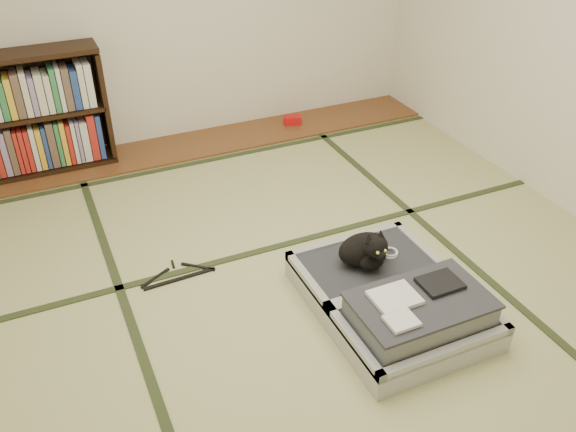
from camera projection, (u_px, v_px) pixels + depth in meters
name	position (u px, v px, depth m)	size (l,w,h in m)	color
floor	(305.00, 283.00, 3.56)	(4.50, 4.50, 0.00)	#C7C685
wood_strip	(201.00, 144.00, 5.09)	(4.00, 0.50, 0.02)	brown
red_item	(293.00, 120.00, 5.38)	(0.15, 0.09, 0.07)	red
room_shell	(310.00, 33.00, 2.77)	(4.50, 4.50, 4.50)	white
tatami_borders	(272.00, 239.00, 3.94)	(4.00, 4.50, 0.01)	#2D381E
bookcase	(19.00, 118.00, 4.44)	(1.26, 0.29, 0.92)	black
suitcase	(395.00, 300.00, 3.27)	(0.78, 1.05, 0.31)	#AAABAF
cat	(366.00, 250.00, 3.41)	(0.35, 0.35, 0.28)	black
cable_coil	(389.00, 253.00, 3.55)	(0.11, 0.11, 0.03)	white
hanger	(178.00, 275.00, 3.62)	(0.45, 0.21, 0.01)	black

